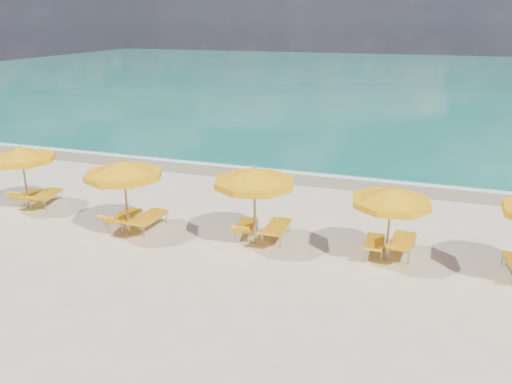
% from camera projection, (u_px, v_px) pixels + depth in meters
% --- Properties ---
extents(ground_plane, '(120.00, 120.00, 0.00)m').
position_uv_depth(ground_plane, '(241.00, 243.00, 15.50)').
color(ground_plane, beige).
extents(ocean, '(120.00, 80.00, 0.30)m').
position_uv_depth(ocean, '(383.00, 78.00, 58.43)').
color(ocean, '#126A58').
rests_on(ocean, ground).
extents(wet_sand_band, '(120.00, 2.60, 0.01)m').
position_uv_depth(wet_sand_band, '(298.00, 176.00, 22.12)').
color(wet_sand_band, tan).
rests_on(wet_sand_band, ground).
extents(foam_line, '(120.00, 1.20, 0.03)m').
position_uv_depth(foam_line, '(303.00, 171.00, 22.83)').
color(foam_line, white).
rests_on(foam_line, ground).
extents(whitecap_near, '(14.00, 0.36, 0.05)m').
position_uv_depth(whitecap_near, '(245.00, 125.00, 32.51)').
color(whitecap_near, white).
rests_on(whitecap_near, ground).
extents(whitecap_far, '(18.00, 0.30, 0.05)m').
position_uv_depth(whitecap_far, '(469.00, 119.00, 34.55)').
color(whitecap_far, white).
rests_on(whitecap_far, ground).
extents(umbrella_1, '(2.64, 2.64, 2.36)m').
position_uv_depth(umbrella_1, '(21.00, 155.00, 17.78)').
color(umbrella_1, '#A58B52').
rests_on(umbrella_1, ground).
extents(umbrella_2, '(2.47, 2.47, 2.50)m').
position_uv_depth(umbrella_2, '(123.00, 170.00, 15.60)').
color(umbrella_2, '#A58B52').
rests_on(umbrella_2, ground).
extents(umbrella_3, '(2.83, 2.83, 2.53)m').
position_uv_depth(umbrella_3, '(255.00, 178.00, 14.78)').
color(umbrella_3, '#A58B52').
rests_on(umbrella_3, ground).
extents(umbrella_4, '(2.73, 2.73, 2.28)m').
position_uv_depth(umbrella_4, '(391.00, 197.00, 13.78)').
color(umbrella_4, '#A58B52').
rests_on(umbrella_4, ground).
extents(lounger_1_left, '(0.83, 1.61, 0.76)m').
position_uv_depth(lounger_1_left, '(28.00, 198.00, 18.82)').
color(lounger_1_left, '#A5A8AD').
rests_on(lounger_1_left, ground).
extents(lounger_1_right, '(0.93, 1.96, 0.75)m').
position_uv_depth(lounger_1_right, '(46.00, 199.00, 18.64)').
color(lounger_1_right, '#A5A8AD').
rests_on(lounger_1_right, ground).
extents(lounger_2_left, '(0.69, 1.83, 0.83)m').
position_uv_depth(lounger_2_left, '(124.00, 221.00, 16.62)').
color(lounger_2_left, '#A5A8AD').
rests_on(lounger_2_left, ground).
extents(lounger_2_right, '(0.83, 2.08, 0.77)m').
position_uv_depth(lounger_2_right, '(147.00, 223.00, 16.45)').
color(lounger_2_right, '#A5A8AD').
rests_on(lounger_2_right, ground).
extents(lounger_3_left, '(0.83, 1.75, 0.77)m').
position_uv_depth(lounger_3_left, '(246.00, 230.00, 15.94)').
color(lounger_3_left, '#A5A8AD').
rests_on(lounger_3_left, ground).
extents(lounger_3_right, '(0.68, 1.97, 0.71)m').
position_uv_depth(lounger_3_right, '(276.00, 232.00, 15.75)').
color(lounger_3_right, '#A5A8AD').
rests_on(lounger_3_right, ground).
extents(lounger_4_left, '(0.58, 1.69, 0.62)m').
position_uv_depth(lounger_4_left, '(374.00, 247.00, 14.80)').
color(lounger_4_left, '#A5A8AD').
rests_on(lounger_4_left, ground).
extents(lounger_4_right, '(0.84, 2.04, 0.79)m').
position_uv_depth(lounger_4_right, '(402.00, 247.00, 14.70)').
color(lounger_4_right, '#A5A8AD').
rests_on(lounger_4_right, ground).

